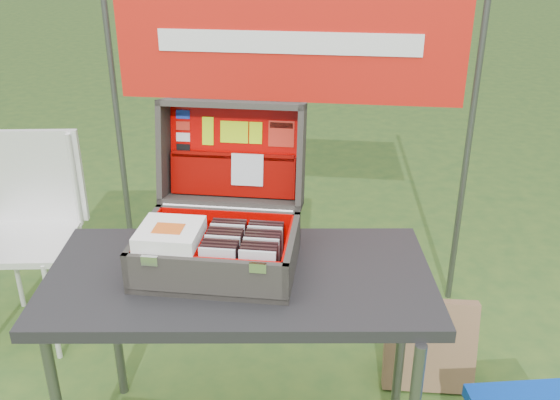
# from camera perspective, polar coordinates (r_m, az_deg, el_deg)

# --- Properties ---
(table) EXTENTS (1.31, 0.77, 0.78)m
(table) POSITION_cam_1_polar(r_m,az_deg,el_deg) (2.25, -3.46, -15.11)
(table) COLOR black
(table) RESTS_ON ground
(table_top) EXTENTS (1.31, 0.77, 0.04)m
(table_top) POSITION_cam_1_polar(r_m,az_deg,el_deg) (2.04, -3.72, -7.15)
(table_top) COLOR black
(table_top) RESTS_ON ground
(table_leg_bl) EXTENTS (0.04, 0.04, 0.74)m
(table_leg_bl) POSITION_cam_1_polar(r_m,az_deg,el_deg) (2.60, -14.90, -10.46)
(table_leg_bl) COLOR #59595B
(table_leg_bl) RESTS_ON ground
(table_leg_br) EXTENTS (0.04, 0.04, 0.74)m
(table_leg_br) POSITION_cam_1_polar(r_m,az_deg,el_deg) (2.45, 11.03, -12.53)
(table_leg_br) COLOR #59595B
(table_leg_br) RESTS_ON ground
(suitcase) EXTENTS (0.50, 0.52, 0.47)m
(suitcase) POSITION_cam_1_polar(r_m,az_deg,el_deg) (1.99, -5.60, 0.40)
(suitcase) COLOR #49463F
(suitcase) RESTS_ON table
(suitcase_base_bottom) EXTENTS (0.50, 0.36, 0.02)m
(suitcase_base_bottom) POSITION_cam_1_polar(r_m,az_deg,el_deg) (2.05, -5.69, -6.07)
(suitcase_base_bottom) COLOR #49463F
(suitcase_base_bottom) RESTS_ON table_top
(suitcase_base_wall_front) EXTENTS (0.50, 0.02, 0.13)m
(suitcase_base_wall_front) POSITION_cam_1_polar(r_m,az_deg,el_deg) (1.88, -6.88, -7.20)
(suitcase_base_wall_front) COLOR #49463F
(suitcase_base_wall_front) RESTS_ON table_top
(suitcase_base_wall_back) EXTENTS (0.50, 0.02, 0.13)m
(suitcase_base_wall_back) POSITION_cam_1_polar(r_m,az_deg,el_deg) (2.16, -4.80, -2.47)
(suitcase_base_wall_back) COLOR #49463F
(suitcase_base_wall_back) RESTS_ON table_top
(suitcase_base_wall_left) EXTENTS (0.02, 0.36, 0.13)m
(suitcase_base_wall_left) POSITION_cam_1_polar(r_m,az_deg,el_deg) (2.08, -12.28, -4.18)
(suitcase_base_wall_left) COLOR #49463F
(suitcase_base_wall_left) RESTS_ON table_top
(suitcase_base_wall_right) EXTENTS (0.02, 0.36, 0.13)m
(suitcase_base_wall_right) POSITION_cam_1_polar(r_m,az_deg,el_deg) (1.98, 1.09, -5.12)
(suitcase_base_wall_right) COLOR #49463F
(suitcase_base_wall_right) RESTS_ON table_top
(suitcase_liner_floor) EXTENTS (0.46, 0.32, 0.01)m
(suitcase_liner_floor) POSITION_cam_1_polar(r_m,az_deg,el_deg) (2.04, -5.71, -5.76)
(suitcase_liner_floor) COLOR #C90000
(suitcase_liner_floor) RESTS_ON suitcase_base_bottom
(suitcase_latch_left) EXTENTS (0.05, 0.01, 0.03)m
(suitcase_latch_left) POSITION_cam_1_polar(r_m,az_deg,el_deg) (1.88, -11.84, -5.45)
(suitcase_latch_left) COLOR silver
(suitcase_latch_left) RESTS_ON suitcase_base_wall_front
(suitcase_latch_right) EXTENTS (0.05, 0.01, 0.03)m
(suitcase_latch_right) POSITION_cam_1_polar(r_m,az_deg,el_deg) (1.81, -2.03, -6.21)
(suitcase_latch_right) COLOR silver
(suitcase_latch_right) RESTS_ON suitcase_base_wall_front
(suitcase_hinge) EXTENTS (0.45, 0.02, 0.02)m
(suitcase_hinge) POSITION_cam_1_polar(r_m,az_deg,el_deg) (2.14, -4.81, -0.75)
(suitcase_hinge) COLOR silver
(suitcase_hinge) RESTS_ON suitcase_base_wall_back
(suitcase_lid_back) EXTENTS (0.50, 0.09, 0.36)m
(suitcase_lid_back) POSITION_cam_1_polar(r_m,az_deg,el_deg) (2.23, -4.13, 4.49)
(suitcase_lid_back) COLOR #49463F
(suitcase_lid_back) RESTS_ON suitcase_base_wall_back
(suitcase_lid_rim_far) EXTENTS (0.50, 0.14, 0.05)m
(suitcase_lid_rim_far) POSITION_cam_1_polar(r_m,az_deg,el_deg) (2.15, -4.38, 8.73)
(suitcase_lid_rim_far) COLOR #49463F
(suitcase_lid_rim_far) RESTS_ON suitcase_lid_back
(suitcase_lid_rim_near) EXTENTS (0.50, 0.14, 0.05)m
(suitcase_lid_rim_near) POSITION_cam_1_polar(r_m,az_deg,el_deg) (2.21, -4.45, -0.09)
(suitcase_lid_rim_near) COLOR #49463F
(suitcase_lid_rim_near) RESTS_ON suitcase_lid_back
(suitcase_lid_rim_left) EXTENTS (0.02, 0.21, 0.38)m
(suitcase_lid_rim_left) POSITION_cam_1_polar(r_m,az_deg,el_deg) (2.23, -10.53, 4.48)
(suitcase_lid_rim_left) COLOR #49463F
(suitcase_lid_rim_left) RESTS_ON suitcase_lid_back
(suitcase_lid_rim_right) EXTENTS (0.02, 0.21, 0.38)m
(suitcase_lid_rim_right) POSITION_cam_1_polar(r_m,az_deg,el_deg) (2.14, 1.95, 3.99)
(suitcase_lid_rim_right) COLOR #49463F
(suitcase_lid_rim_right) RESTS_ON suitcase_lid_back
(suitcase_lid_liner) EXTENTS (0.46, 0.07, 0.31)m
(suitcase_lid_liner) POSITION_cam_1_polar(r_m,az_deg,el_deg) (2.22, -4.19, 4.44)
(suitcase_lid_liner) COLOR #C90000
(suitcase_lid_liner) RESTS_ON suitcase_lid_back
(suitcase_liner_wall_front) EXTENTS (0.46, 0.01, 0.11)m
(suitcase_liner_wall_front) POSITION_cam_1_polar(r_m,az_deg,el_deg) (1.88, -6.80, -6.74)
(suitcase_liner_wall_front) COLOR #C90000
(suitcase_liner_wall_front) RESTS_ON suitcase_base_bottom
(suitcase_liner_wall_back) EXTENTS (0.46, 0.01, 0.11)m
(suitcase_liner_wall_back) POSITION_cam_1_polar(r_m,az_deg,el_deg) (2.15, -4.88, -2.40)
(suitcase_liner_wall_back) COLOR #C90000
(suitcase_liner_wall_back) RESTS_ON suitcase_base_bottom
(suitcase_liner_wall_left) EXTENTS (0.01, 0.32, 0.11)m
(suitcase_liner_wall_left) POSITION_cam_1_polar(r_m,az_deg,el_deg) (2.07, -11.97, -3.97)
(suitcase_liner_wall_left) COLOR #C90000
(suitcase_liner_wall_left) RESTS_ON suitcase_base_bottom
(suitcase_liner_wall_right) EXTENTS (0.01, 0.32, 0.11)m
(suitcase_liner_wall_right) POSITION_cam_1_polar(r_m,az_deg,el_deg) (1.98, 0.72, -4.85)
(suitcase_liner_wall_right) COLOR #C90000
(suitcase_liner_wall_right) RESTS_ON suitcase_base_bottom
(suitcase_lid_pocket) EXTENTS (0.44, 0.06, 0.15)m
(suitcase_lid_pocket) POSITION_cam_1_polar(r_m,az_deg,el_deg) (2.21, -4.31, 2.24)
(suitcase_lid_pocket) COLOR #740300
(suitcase_lid_pocket) RESTS_ON suitcase_lid_liner
(suitcase_pocket_edge) EXTENTS (0.43, 0.02, 0.02)m
(suitcase_pocket_edge) POSITION_cam_1_polar(r_m,az_deg,el_deg) (2.19, -4.32, 4.05)
(suitcase_pocket_edge) COLOR #740300
(suitcase_pocket_edge) RESTS_ON suitcase_lid_pocket
(suitcase_pocket_cd) EXTENTS (0.11, 0.03, 0.11)m
(suitcase_pocket_cd) POSITION_cam_1_polar(r_m,az_deg,el_deg) (2.18, -3.00, 2.78)
(suitcase_pocket_cd) COLOR silver
(suitcase_pocket_cd) RESTS_ON suitcase_lid_pocket
(lid_sticker_cc_a) EXTENTS (0.05, 0.01, 0.03)m
(lid_sticker_cc_a) POSITION_cam_1_polar(r_m,az_deg,el_deg) (2.24, -8.87, 7.74)
(lid_sticker_cc_a) COLOR #1933B2
(lid_sticker_cc_a) RESTS_ON suitcase_lid_liner
(lid_sticker_cc_b) EXTENTS (0.05, 0.01, 0.03)m
(lid_sticker_cc_b) POSITION_cam_1_polar(r_m,az_deg,el_deg) (2.24, -8.86, 6.72)
(lid_sticker_cc_b) COLOR red
(lid_sticker_cc_b) RESTS_ON suitcase_lid_liner
(lid_sticker_cc_c) EXTENTS (0.05, 0.01, 0.03)m
(lid_sticker_cc_c) POSITION_cam_1_polar(r_m,az_deg,el_deg) (2.25, -8.85, 5.71)
(lid_sticker_cc_c) COLOR white
(lid_sticker_cc_c) RESTS_ON suitcase_lid_liner
(lid_sticker_cc_d) EXTENTS (0.05, 0.01, 0.03)m
(lid_sticker_cc_d) POSITION_cam_1_polar(r_m,az_deg,el_deg) (2.25, -8.84, 4.70)
(lid_sticker_cc_d) COLOR black
(lid_sticker_cc_d) RESTS_ON suitcase_lid_liner
(lid_card_neon_tall) EXTENTS (0.04, 0.02, 0.10)m
(lid_card_neon_tall) POSITION_cam_1_polar(r_m,az_deg,el_deg) (2.22, -6.61, 6.29)
(lid_card_neon_tall) COLOR #BAE70D
(lid_card_neon_tall) RESTS_ON suitcase_lid_liner
(lid_card_neon_main) EXTENTS (0.10, 0.02, 0.08)m
(lid_card_neon_main) POSITION_cam_1_polar(r_m,az_deg,el_deg) (2.20, -4.21, 6.21)
(lid_card_neon_main) COLOR #BAE70D
(lid_card_neon_main) RESTS_ON suitcase_lid_liner
(lid_card_neon_small) EXTENTS (0.04, 0.02, 0.08)m
(lid_card_neon_small) POSITION_cam_1_polar(r_m,az_deg,el_deg) (2.19, -2.23, 6.15)
(lid_card_neon_small) COLOR #BAE70D
(lid_card_neon_small) RESTS_ON suitcase_lid_liner
(lid_sticker_band) EXTENTS (0.09, 0.02, 0.09)m
(lid_sticker_band) POSITION_cam_1_polar(r_m,az_deg,el_deg) (2.17, 0.12, 6.06)
(lid_sticker_band) COLOR red
(lid_sticker_band) RESTS_ON suitcase_lid_liner
(lid_sticker_band_bar) EXTENTS (0.08, 0.01, 0.02)m
(lid_sticker_band_bar) POSITION_cam_1_polar(r_m,az_deg,el_deg) (2.17, 0.14, 6.84)
(lid_sticker_band_bar) COLOR black
(lid_sticker_band_bar) RESTS_ON suitcase_lid_liner
(cd_left_0) EXTENTS (0.11, 0.01, 0.13)m
(cd_left_0) POSITION_cam_1_polar(r_m,az_deg,el_deg) (1.89, -5.73, -6.15)
(cd_left_0) COLOR silver
(cd_left_0) RESTS_ON suitcase_liner_floor
(cd_left_1) EXTENTS (0.11, 0.01, 0.13)m
(cd_left_1) POSITION_cam_1_polar(r_m,az_deg,el_deg) (1.90, -5.61, -5.84)
(cd_left_1) COLOR black
(cd_left_1) RESTS_ON suitcase_liner_floor
(cd_left_2) EXTENTS (0.11, 0.01, 0.13)m
(cd_left_2) POSITION_cam_1_polar(r_m,az_deg,el_deg) (1.92, -5.48, -5.55)
(cd_left_2) COLOR black
(cd_left_2) RESTS_ON suitcase_liner_floor
(cd_left_3) EXTENTS (0.11, 0.01, 0.13)m
(cd_left_3) POSITION_cam_1_polar(r_m,az_deg,el_deg) (1.94, -5.36, -5.25)
(cd_left_3) COLOR black
(cd_left_3) RESTS_ON suitcase_liner_floor
(cd_left_4) EXTENTS (0.11, 0.01, 0.13)m
(cd_left_4) POSITION_cam_1_polar(r_m,az_deg,el_deg) (1.95, -5.24, -4.97)
(cd_left_4) COLOR silver
(cd_left_4) RESTS_ON suitcase_liner_floor
(cd_left_5) EXTENTS (0.11, 0.01, 0.13)m
(cd_left_5) POSITION_cam_1_polar(r_m,az_deg,el_deg) (1.97, -5.12, -4.68)
(cd_left_5) COLOR black
(cd_left_5) RESTS_ON suitcase_liner_floor
(cd_left_6) EXTENTS (0.11, 0.01, 0.13)m
(cd_left_6) POSITION_cam_1_polar(r_m,az_deg,el_deg) (1.99, -5.00, -4.41)
(cd_left_6) COLOR black
(cd_left_6) RESTS_ON suitcase_liner_floor
(cd_left_7) EXTENTS (0.11, 0.01, 0.13)m
(cd_left_7) POSITION_cam_1_polar(r_m,az_deg,el_deg) (2.00, -4.89, -4.13)
(cd_left_7) COLOR black
(cd_left_7) RESTS_ON suitcase_liner_floor
(cd_left_8) EXTENTS (0.11, 0.01, 0.13)m
(cd_left_8) POSITION_cam_1_polar(r_m,az_deg,el_deg) (2.02, -4.78, -3.86)
(cd_left_8) COLOR silver
(cd_left_8) RESTS_ON suitcase_liner_floor
(cd_left_9) EXTENTS (0.11, 0.01, 0.13)m
(cd_left_9) POSITION_cam_1_polar(r_m,az_deg,el_deg) (2.04, -4.66, -3.60)
(cd_left_9) COLOR black
(cd_left_9) RESTS_ON suitcase_liner_floor
(cd_left_10) EXTENTS (0.11, 0.01, 0.13)m
(cd_left_10) POSITION_cam_1_polar(r_m,az_deg,el_deg) (2.06, -4.56, -3.34)
(cd_left_10) COLOR black
(cd_left_10) RESTS_ON suitcase_liner_floor
(cd_right_0) EXTENTS (0.11, 0.01, 0.13)m
(cd_right_0) POSITION_cam_1_polar(r_m,az_deg,el_deg) (1.87, -2.08, -6.41)
(cd_right_0) COLOR silver
(cd_right_0) RESTS_ON suitcase_liner_floor
(cd_right_1) EXTENTS (0.11, 0.01, 0.13)m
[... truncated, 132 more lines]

